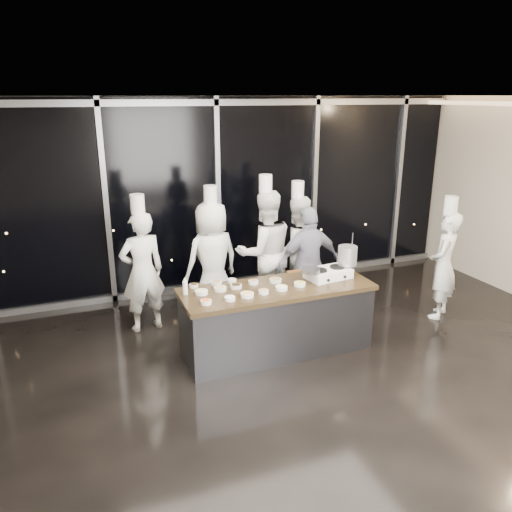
{
  "coord_description": "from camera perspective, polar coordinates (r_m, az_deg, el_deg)",
  "views": [
    {
      "loc": [
        -2.37,
        -4.48,
        3.22
      ],
      "look_at": [
        -0.17,
        1.2,
        1.24
      ],
      "focal_mm": 35.0,
      "sensor_mm": 36.0,
      "label": 1
    }
  ],
  "objects": [
    {
      "name": "frying_pan",
      "position": [
        6.47,
        6.12,
        -1.59
      ],
      "size": [
        0.47,
        0.3,
        0.04
      ],
      "rotation": [
        0.0,
        0.0,
        0.13
      ],
      "color": "slate",
      "rests_on": "stove"
    },
    {
      "name": "stock_pot",
      "position": [
        6.78,
        10.41,
        0.06
      ],
      "size": [
        0.28,
        0.28,
        0.25
      ],
      "primitive_type": "cylinder",
      "rotation": [
        0.0,
        0.0,
        0.13
      ],
      "color": "#BBBBBD",
      "rests_on": "stove"
    },
    {
      "name": "chef_right",
      "position": [
        7.83,
        4.61,
        0.59
      ],
      "size": [
        0.89,
        0.71,
        1.99
      ],
      "rotation": [
        0.0,
        0.0,
        3.09
      ],
      "color": "white",
      "rests_on": "ground"
    },
    {
      "name": "chef_center",
      "position": [
        7.52,
        1.05,
        0.45
      ],
      "size": [
        0.93,
        0.73,
        2.12
      ],
      "rotation": [
        0.0,
        0.0,
        3.13
      ],
      "color": "white",
      "rests_on": "ground"
    },
    {
      "name": "guest",
      "position": [
        7.4,
        6.04,
        -0.8
      ],
      "size": [
        1.0,
        0.44,
        1.7
      ],
      "rotation": [
        0.0,
        0.0,
        3.16
      ],
      "color": "black",
      "rests_on": "ground"
    },
    {
      "name": "stove",
      "position": [
        6.67,
        8.26,
        -1.96
      ],
      "size": [
        0.62,
        0.43,
        0.14
      ],
      "rotation": [
        0.0,
        0.0,
        0.13
      ],
      "color": "white",
      "rests_on": "demo_counter"
    },
    {
      "name": "room_shell",
      "position": [
        5.25,
        8.34,
        7.12
      ],
      "size": [
        9.02,
        7.02,
        3.21
      ],
      "color": "beige",
      "rests_on": "ground"
    },
    {
      "name": "prep_bowls",
      "position": [
        6.21,
        -1.58,
        -3.69
      ],
      "size": [
        1.41,
        0.69,
        0.05
      ],
      "color": "white",
      "rests_on": "demo_counter"
    },
    {
      "name": "window_wall",
      "position": [
        8.42,
        -4.44,
        6.83
      ],
      "size": [
        8.9,
        0.11,
        3.2
      ],
      "color": "black",
      "rests_on": "ground"
    },
    {
      "name": "chef_far_left",
      "position": [
        7.13,
        -12.86,
        -1.62
      ],
      "size": [
        0.7,
        0.53,
        1.96
      ],
      "rotation": [
        0.0,
        0.0,
        3.33
      ],
      "color": "white",
      "rests_on": "ground"
    },
    {
      "name": "squeeze_bottle",
      "position": [
        6.11,
        -8.11,
        -3.45
      ],
      "size": [
        0.06,
        0.06,
        0.22
      ],
      "color": "white",
      "rests_on": "demo_counter"
    },
    {
      "name": "chef_left",
      "position": [
        7.41,
        -5.03,
        -0.38
      ],
      "size": [
        0.97,
        0.75,
        1.99
      ],
      "rotation": [
        0.0,
        0.0,
        3.39
      ],
      "color": "white",
      "rests_on": "ground"
    },
    {
      "name": "demo_counter",
      "position": [
        6.5,
        2.37,
        -7.21
      ],
      "size": [
        2.46,
        0.86,
        0.9
      ],
      "color": "#3A3A3F",
      "rests_on": "ground"
    },
    {
      "name": "ground",
      "position": [
        6.01,
        5.84,
        -14.52
      ],
      "size": [
        9.0,
        9.0,
        0.0
      ],
      "primitive_type": "plane",
      "color": "black",
      "rests_on": "ground"
    },
    {
      "name": "chef_side",
      "position": [
        7.87,
        20.65,
        -0.88
      ],
      "size": [
        0.7,
        0.67,
        1.84
      ],
      "rotation": [
        0.0,
        0.0,
        3.81
      ],
      "color": "white",
      "rests_on": "ground"
    }
  ]
}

